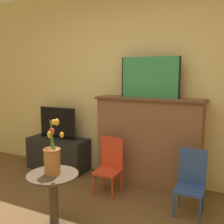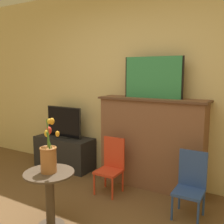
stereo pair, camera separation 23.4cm
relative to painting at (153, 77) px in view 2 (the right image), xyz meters
name	(u,v)px [view 2 (the right image)]	position (x,y,z in m)	size (l,w,h in m)	color
wall_back	(139,84)	(-0.27, 0.19, -0.10)	(8.00, 0.06, 2.70)	beige
fireplace_mantel	(152,142)	(0.00, -0.01, -0.84)	(1.43, 0.37, 1.19)	brown
painting	(153,77)	(0.00, 0.00, 0.00)	(0.78, 0.03, 0.53)	black
tv_stand	(64,152)	(-1.45, -0.06, -1.20)	(0.96, 0.40, 0.49)	#232326
tv_monitor	(64,123)	(-1.45, -0.05, -0.72)	(0.65, 0.12, 0.49)	black
chair_red	(111,164)	(-0.37, -0.41, -1.08)	(0.30, 0.30, 0.70)	red
chair_blue	(191,182)	(0.64, -0.48, -1.08)	(0.30, 0.30, 0.70)	#2D4C99
side_table	(50,192)	(-0.49, -1.40, -1.08)	(0.48, 0.48, 0.57)	#4C3D2D
vase_tulips	(49,156)	(-0.49, -1.39, -0.72)	(0.20, 0.17, 0.54)	#AD6B38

